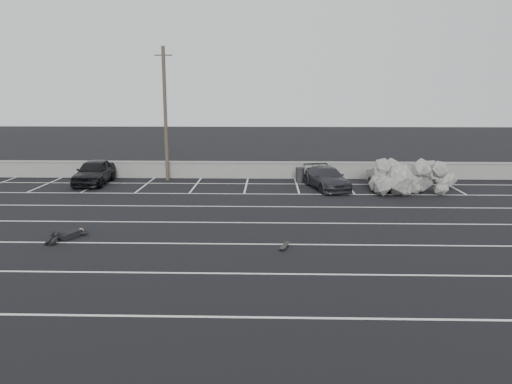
{
  "coord_description": "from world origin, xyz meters",
  "views": [
    {
      "loc": [
        2.35,
        -17.46,
        5.52
      ],
      "look_at": [
        1.76,
        4.64,
        1.0
      ],
      "focal_mm": 35.0,
      "sensor_mm": 36.0,
      "label": 1
    }
  ],
  "objects_px": {
    "car_right": "(327,178)",
    "skateboard": "(284,246)",
    "utility_pole": "(165,114)",
    "trash_bin": "(300,175)",
    "riprap_pile": "(397,180)",
    "car_left": "(94,172)",
    "person": "(72,231)"
  },
  "relations": [
    {
      "from": "utility_pole",
      "to": "riprap_pile",
      "type": "xyz_separation_m",
      "value": [
        13.53,
        -3.15,
        -3.5
      ]
    },
    {
      "from": "riprap_pile",
      "to": "skateboard",
      "type": "height_order",
      "value": "riprap_pile"
    },
    {
      "from": "utility_pole",
      "to": "trash_bin",
      "type": "relative_size",
      "value": 9.04
    },
    {
      "from": "car_left",
      "to": "trash_bin",
      "type": "xyz_separation_m",
      "value": [
        12.36,
        0.94,
        -0.28
      ]
    },
    {
      "from": "utility_pole",
      "to": "riprap_pile",
      "type": "relative_size",
      "value": 1.52
    },
    {
      "from": "utility_pole",
      "to": "trash_bin",
      "type": "height_order",
      "value": "utility_pole"
    },
    {
      "from": "trash_bin",
      "to": "riprap_pile",
      "type": "height_order",
      "value": "riprap_pile"
    },
    {
      "from": "car_left",
      "to": "person",
      "type": "distance_m",
      "value": 11.4
    },
    {
      "from": "riprap_pile",
      "to": "skateboard",
      "type": "relative_size",
      "value": 7.04
    },
    {
      "from": "car_left",
      "to": "skateboard",
      "type": "bearing_deg",
      "value": -49.71
    },
    {
      "from": "riprap_pile",
      "to": "skateboard",
      "type": "xyz_separation_m",
      "value": [
        -6.6,
        -10.49,
        -0.54
      ]
    },
    {
      "from": "trash_bin",
      "to": "skateboard",
      "type": "bearing_deg",
      "value": -95.84
    },
    {
      "from": "car_right",
      "to": "skateboard",
      "type": "xyz_separation_m",
      "value": [
        -2.73,
        -11.0,
        -0.55
      ]
    },
    {
      "from": "trash_bin",
      "to": "person",
      "type": "distance_m",
      "value": 15.22
    },
    {
      "from": "car_right",
      "to": "trash_bin",
      "type": "height_order",
      "value": "car_right"
    },
    {
      "from": "skateboard",
      "to": "person",
      "type": "bearing_deg",
      "value": -171.71
    },
    {
      "from": "car_left",
      "to": "utility_pole",
      "type": "distance_m",
      "value": 5.52
    },
    {
      "from": "car_right",
      "to": "utility_pole",
      "type": "distance_m",
      "value": 10.6
    },
    {
      "from": "person",
      "to": "skateboard",
      "type": "height_order",
      "value": "person"
    },
    {
      "from": "trash_bin",
      "to": "car_left",
      "type": "bearing_deg",
      "value": -175.66
    },
    {
      "from": "riprap_pile",
      "to": "person",
      "type": "height_order",
      "value": "riprap_pile"
    },
    {
      "from": "car_right",
      "to": "car_left",
      "type": "bearing_deg",
      "value": 161.21
    },
    {
      "from": "car_right",
      "to": "person",
      "type": "relative_size",
      "value": 1.72
    },
    {
      "from": "trash_bin",
      "to": "person",
      "type": "height_order",
      "value": "trash_bin"
    },
    {
      "from": "car_right",
      "to": "trash_bin",
      "type": "relative_size",
      "value": 4.74
    },
    {
      "from": "car_left",
      "to": "trash_bin",
      "type": "distance_m",
      "value": 12.4
    },
    {
      "from": "car_right",
      "to": "riprap_pile",
      "type": "height_order",
      "value": "riprap_pile"
    },
    {
      "from": "utility_pole",
      "to": "skateboard",
      "type": "relative_size",
      "value": 10.72
    },
    {
      "from": "utility_pole",
      "to": "skateboard",
      "type": "bearing_deg",
      "value": -63.08
    },
    {
      "from": "trash_bin",
      "to": "skateboard",
      "type": "height_order",
      "value": "trash_bin"
    },
    {
      "from": "car_right",
      "to": "riprap_pile",
      "type": "bearing_deg",
      "value": -21.61
    },
    {
      "from": "car_right",
      "to": "skateboard",
      "type": "relative_size",
      "value": 5.62
    }
  ]
}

